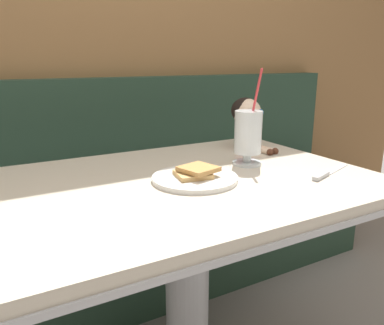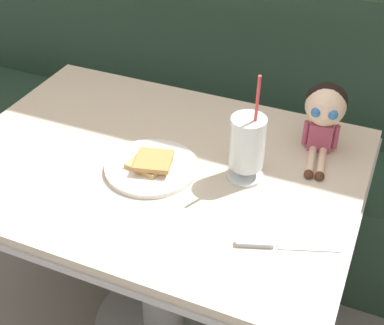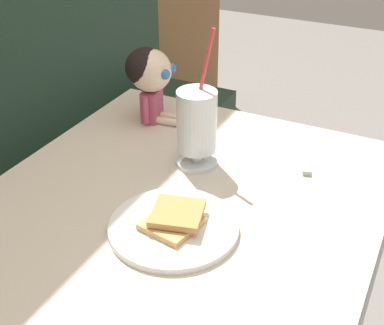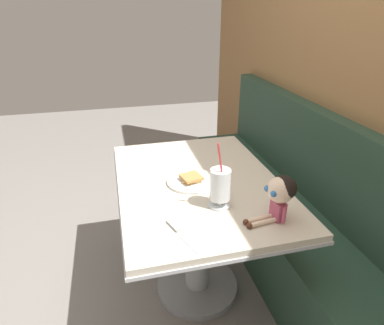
{
  "view_description": "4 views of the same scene",
  "coord_description": "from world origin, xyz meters",
  "px_view_note": "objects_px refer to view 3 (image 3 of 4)",
  "views": [
    {
      "loc": [
        -0.52,
        -0.77,
        1.08
      ],
      "look_at": [
        0.04,
        0.21,
        0.77
      ],
      "focal_mm": 35.59,
      "sensor_mm": 36.0,
      "label": 1
    },
    {
      "loc": [
        0.56,
        -0.86,
        1.62
      ],
      "look_at": [
        0.11,
        0.18,
        0.77
      ],
      "focal_mm": 50.4,
      "sensor_mm": 36.0,
      "label": 2
    },
    {
      "loc": [
        -0.69,
        -0.24,
        1.37
      ],
      "look_at": [
        0.12,
        0.16,
        0.82
      ],
      "focal_mm": 49.4,
      "sensor_mm": 36.0,
      "label": 3
    },
    {
      "loc": [
        1.42,
        -0.21,
        1.55
      ],
      "look_at": [
        -0.0,
        0.15,
        0.85
      ],
      "focal_mm": 30.88,
      "sensor_mm": 36.0,
      "label": 4
    }
  ],
  "objects_px": {
    "butter_knife": "(305,157)",
    "seated_doll": "(151,75)",
    "milkshake_glass": "(197,125)",
    "toast_plate": "(174,225)"
  },
  "relations": [
    {
      "from": "butter_knife",
      "to": "seated_doll",
      "type": "bearing_deg",
      "value": 87.61
    },
    {
      "from": "milkshake_glass",
      "to": "seated_doll",
      "type": "relative_size",
      "value": 1.4
    },
    {
      "from": "toast_plate",
      "to": "milkshake_glass",
      "type": "relative_size",
      "value": 0.79
    },
    {
      "from": "butter_knife",
      "to": "seated_doll",
      "type": "relative_size",
      "value": 1.01
    },
    {
      "from": "milkshake_glass",
      "to": "butter_knife",
      "type": "xyz_separation_m",
      "value": [
        0.13,
        -0.22,
        -0.1
      ]
    },
    {
      "from": "toast_plate",
      "to": "butter_knife",
      "type": "relative_size",
      "value": 1.1
    },
    {
      "from": "butter_knife",
      "to": "toast_plate",
      "type": "bearing_deg",
      "value": 158.09
    },
    {
      "from": "toast_plate",
      "to": "seated_doll",
      "type": "height_order",
      "value": "seated_doll"
    },
    {
      "from": "toast_plate",
      "to": "seated_doll",
      "type": "distance_m",
      "value": 0.49
    },
    {
      "from": "toast_plate",
      "to": "seated_doll",
      "type": "xyz_separation_m",
      "value": [
        0.39,
        0.27,
        0.12
      ]
    }
  ]
}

